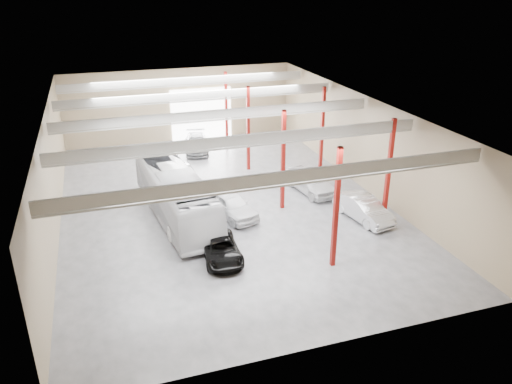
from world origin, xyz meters
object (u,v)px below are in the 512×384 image
car_row_b (183,175)px  car_right_far (311,181)px  car_row_c (197,144)px  coach_bus (176,194)px  black_sedan (221,249)px  car_row_a (231,205)px  car_right_near (364,208)px

car_row_b → car_right_far: car_right_far is taller
car_row_c → car_right_far: size_ratio=1.02×
coach_bus → black_sedan: coach_bus is taller
car_row_a → car_row_b: bearing=90.1°
car_row_c → black_sedan: bearing=-87.6°
coach_bus → car_row_a: 3.76m
car_row_a → car_right_near: 8.87m
car_row_a → black_sedan: bearing=-128.2°
coach_bus → car_right_near: 12.55m
black_sedan → car_row_a: 5.59m
coach_bus → car_right_near: size_ratio=2.51×
car_row_c → car_right_near: (7.67, -17.39, 0.05)m
car_row_a → car_row_b: 6.98m
car_row_b → car_right_near: bearing=-57.2°
car_row_b → car_row_c: 7.95m
car_row_b → car_row_c: (2.63, 7.50, 0.05)m
coach_bus → car_row_c: 13.88m
black_sedan → car_right_near: car_right_near is taller
black_sedan → car_row_a: (2.04, 5.20, 0.20)m
car_row_b → coach_bus: bearing=-118.1°
car_row_b → car_right_far: 9.93m
coach_bus → black_sedan: (1.50, -6.15, -1.06)m
coach_bus → car_row_b: 6.00m
black_sedan → car_row_b: 11.87m
black_sedan → car_row_c: size_ratio=0.87×
black_sedan → car_row_a: car_row_a is taller
car_row_c → car_right_near: size_ratio=1.07×
car_right_near → car_right_far: (-1.45, 5.39, 0.07)m
car_row_a → car_right_far: bearing=0.8°
coach_bus → car_right_near: coach_bus is taller
car_row_b → car_row_c: car_row_c is taller
car_row_a → coach_bus: bearing=148.1°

